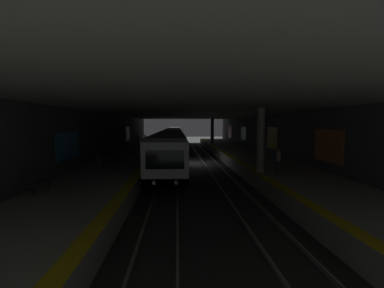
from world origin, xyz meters
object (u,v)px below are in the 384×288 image
at_px(backpack_on_floor, 133,152).
at_px(pillar_near, 261,141).
at_px(suitcase_rolling, 274,156).
at_px(pillar_far, 212,131).
at_px(person_standing_far, 138,140).
at_px(person_walking_mid, 145,139).
at_px(bench_left_mid, 239,142).
at_px(bench_right_mid, 114,150).
at_px(metro_train, 173,139).
at_px(trash_bin, 99,162).
at_px(bench_left_near, 248,145).
at_px(bench_right_near, 40,181).
at_px(person_waiting_near, 278,160).

bearing_deg(backpack_on_floor, pillar_near, -136.32).
distance_m(suitcase_rolling, backpack_on_floor, 15.32).
bearing_deg(pillar_far, person_standing_far, 98.73).
bearing_deg(pillar_near, person_walking_mid, 24.82).
xyz_separation_m(bench_left_mid, bench_right_mid, (-11.28, 17.07, 0.00)).
xyz_separation_m(pillar_near, metro_train, (24.06, 6.55, -1.30)).
height_order(person_walking_mid, trash_bin, person_walking_mid).
xyz_separation_m(bench_left_near, bench_right_near, (-21.64, 17.07, 0.00)).
relative_size(pillar_far, suitcase_rolling, 4.50).
height_order(bench_left_near, person_standing_far, person_standing_far).
xyz_separation_m(bench_right_near, bench_right_mid, (15.09, 0.00, 0.00)).
distance_m(bench_left_mid, person_standing_far, 16.13).
height_order(metro_train, bench_right_mid, metro_train).
xyz_separation_m(person_waiting_near, person_walking_mid, (24.29, 12.30, -0.02)).
bearing_deg(metro_train, bench_left_near, -121.03).
xyz_separation_m(metro_train, person_walking_mid, (-0.02, 4.57, -0.05)).
relative_size(pillar_near, bench_left_near, 2.68).
xyz_separation_m(metro_train, bench_left_near, (-6.46, -10.73, -0.45)).
height_order(person_waiting_near, person_walking_mid, person_waiting_near).
bearing_deg(suitcase_rolling, person_waiting_near, 160.28).
bearing_deg(trash_bin, metro_train, -14.97).
bearing_deg(person_standing_far, person_waiting_near, -149.74).
bearing_deg(metro_train, person_standing_far, 108.67).
relative_size(bench_right_near, person_walking_mid, 1.01).
distance_m(person_walking_mid, person_standing_far, 1.98).
distance_m(pillar_near, person_waiting_near, 1.80).
distance_m(pillar_near, pillar_far, 24.08).
bearing_deg(metro_train, person_waiting_near, -162.35).
distance_m(pillar_near, bench_right_near, 13.61).
xyz_separation_m(bench_right_near, person_waiting_near, (3.79, -14.07, 0.41)).
bearing_deg(bench_right_mid, backpack_on_floor, -79.73).
distance_m(person_waiting_near, person_walking_mid, 27.22).
bearing_deg(suitcase_rolling, person_standing_far, 43.39).
bearing_deg(person_waiting_near, bench_left_mid, -7.58).
relative_size(person_standing_far, suitcase_rolling, 1.73).
distance_m(bench_right_mid, person_waiting_near, 18.05).
xyz_separation_m(bench_right_near, trash_bin, (7.15, -0.73, -0.10)).
height_order(bench_left_mid, person_standing_far, person_standing_far).
height_order(pillar_near, metro_train, pillar_near).
bearing_deg(bench_left_near, bench_left_mid, 0.00).
relative_size(person_walking_mid, suitcase_rolling, 1.67).
bearing_deg(bench_left_mid, backpack_on_floor, 125.90).
relative_size(metro_train, bench_left_near, 31.49).
bearing_deg(suitcase_rolling, pillar_far, 10.71).
relative_size(metro_train, bench_right_mid, 31.49).
relative_size(bench_left_near, bench_left_mid, 1.00).
xyz_separation_m(pillar_far, suitcase_rolling, (-18.08, -3.42, -1.92)).
relative_size(metro_train, suitcase_rolling, 53.00).
distance_m(pillar_near, trash_bin, 12.68).
bearing_deg(person_walking_mid, pillar_near, -155.18).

